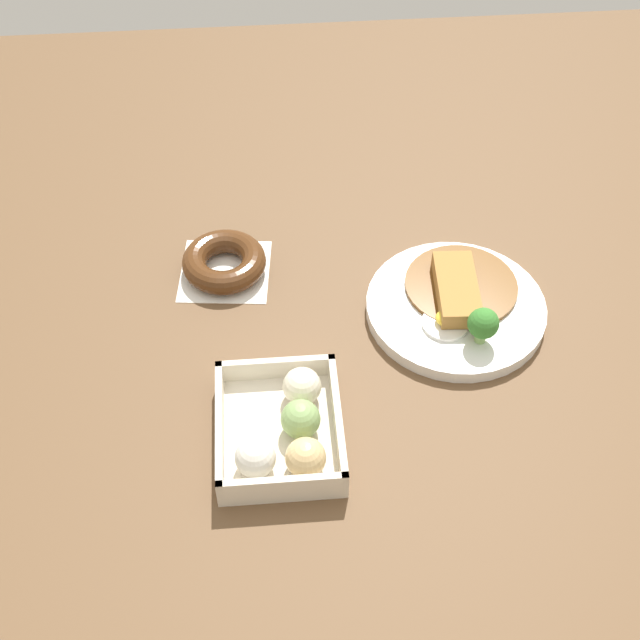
{
  "coord_description": "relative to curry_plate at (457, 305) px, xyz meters",
  "views": [
    {
      "loc": [
        -0.68,
        0.12,
        0.83
      ],
      "look_at": [
        0.03,
        0.07,
        0.03
      ],
      "focal_mm": 47.92,
      "sensor_mm": 36.0,
      "label": 1
    }
  ],
  "objects": [
    {
      "name": "donut_box",
      "position": [
        -0.18,
        0.23,
        0.01
      ],
      "size": [
        0.17,
        0.14,
        0.06
      ],
      "color": "beige",
      "rests_on": "ground_plane"
    },
    {
      "name": "curry_plate",
      "position": [
        0.0,
        0.0,
        0.0
      ],
      "size": [
        0.23,
        0.23,
        0.07
      ],
      "color": "white",
      "rests_on": "ground_plane"
    },
    {
      "name": "ground_plane",
      "position": [
        -0.05,
        0.12,
        -0.02
      ],
      "size": [
        1.6,
        1.6,
        0.0
      ],
      "primitive_type": "plane",
      "color": "brown"
    },
    {
      "name": "chocolate_ring_donut",
      "position": [
        0.1,
        0.3,
        0.0
      ],
      "size": [
        0.13,
        0.13,
        0.03
      ],
      "color": "white",
      "rests_on": "ground_plane"
    }
  ]
}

